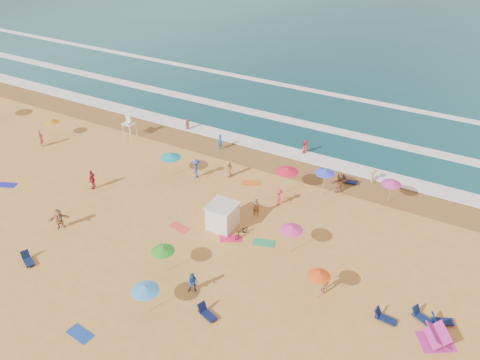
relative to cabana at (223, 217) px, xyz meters
The scene contains 12 objects.
ground 3.62m from the cabana, 158.40° to the right, with size 220.00×220.00×0.00m, color gold.
ocean 82.79m from the cabana, 92.24° to the left, with size 220.00×140.00×0.18m, color #0C4756.
wet_sand 11.72m from the cabana, 106.08° to the left, with size 220.00×220.00×0.00m, color olive.
surf_foam 20.32m from the cabana, 99.17° to the left, with size 200.00×18.70×0.05m.
cabana is the anchor object (origin of this frame).
cabana_roof 1.06m from the cabana, behind, with size 2.20×2.20×0.12m, color silver.
bicycle 2.01m from the cabana, ahead, with size 0.54×1.54×0.81m, color black.
lifeguard_stand 19.09m from the cabana, 152.72° to the left, with size 1.20×1.20×2.10m, color white, non-canonical shape.
beach_umbrellas 2.97m from the cabana, 144.81° to the right, with size 67.17×30.19×0.80m.
loungers 7.43m from the cabana, 45.45° to the right, with size 30.96×26.29×0.34m.
towels 5.29m from the cabana, 119.98° to the right, with size 48.03×24.82×0.03m.
beachgoers 5.78m from the cabana, 146.66° to the left, with size 40.45×24.72×2.13m.
Camera 1 is at (18.93, -23.98, 23.30)m, focal length 35.00 mm.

